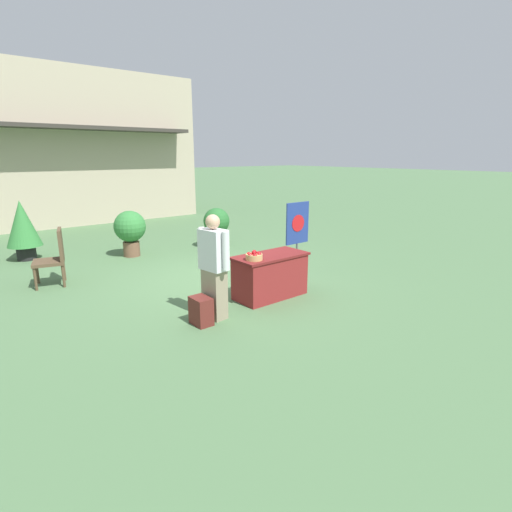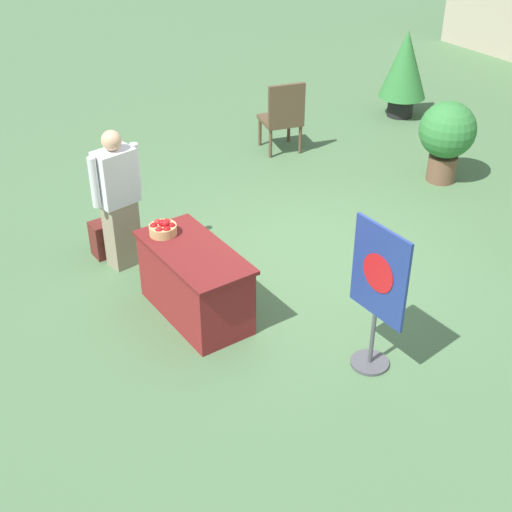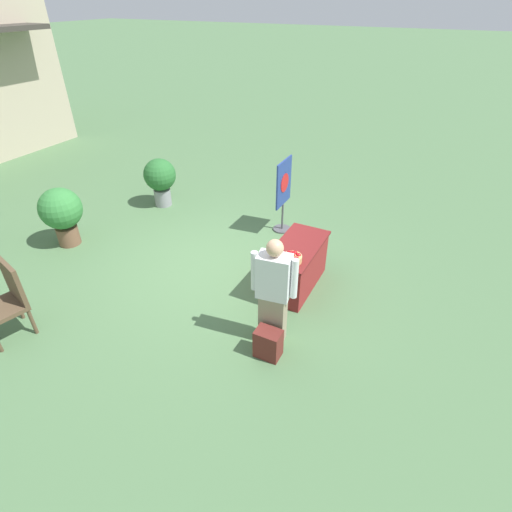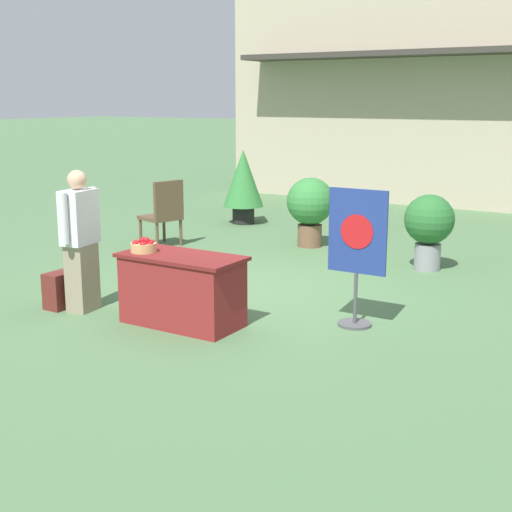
% 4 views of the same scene
% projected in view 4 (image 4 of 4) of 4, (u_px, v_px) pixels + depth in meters
% --- Properties ---
extents(ground_plane, '(120.00, 120.00, 0.00)m').
position_uv_depth(ground_plane, '(245.00, 292.00, 8.92)').
color(ground_plane, '#4C7047').
extents(storefront_building, '(9.82, 5.36, 5.30)m').
position_uv_depth(storefront_building, '(455.00, 86.00, 17.21)').
color(storefront_building, '#B7A88E').
rests_on(storefront_building, ground_plane).
extents(display_table, '(1.34, 0.66, 0.76)m').
position_uv_depth(display_table, '(182.00, 290.00, 7.59)').
color(display_table, maroon).
rests_on(display_table, ground_plane).
extents(apple_basket, '(0.28, 0.28, 0.16)m').
position_uv_depth(apple_basket, '(144.00, 246.00, 7.64)').
color(apple_basket, tan).
rests_on(apple_basket, display_table).
extents(person_visitor, '(0.32, 0.60, 1.61)m').
position_uv_depth(person_visitor, '(80.00, 240.00, 8.01)').
color(person_visitor, gray).
rests_on(person_visitor, ground_plane).
extents(backpack, '(0.24, 0.34, 0.42)m').
position_uv_depth(backpack, '(60.00, 290.00, 8.23)').
color(backpack, maroon).
rests_on(backpack, ground_plane).
extents(poster_board, '(0.65, 0.36, 1.47)m').
position_uv_depth(poster_board, '(357.00, 250.00, 7.45)').
color(poster_board, '#4C4C51').
rests_on(poster_board, ground_plane).
extents(patio_chair, '(0.68, 0.68, 1.09)m').
position_uv_depth(patio_chair, '(164.00, 211.00, 11.54)').
color(patio_chair, brown).
rests_on(patio_chair, ground_plane).
extents(potted_plant_near_left, '(0.77, 0.77, 1.42)m').
position_uv_depth(potted_plant_near_left, '(243.00, 181.00, 13.60)').
color(potted_plant_near_left, black).
rests_on(potted_plant_near_left, ground_plane).
extents(potted_plant_near_right, '(0.70, 0.70, 1.07)m').
position_uv_depth(potted_plant_near_right, '(429.00, 224.00, 9.95)').
color(potted_plant_near_right, gray).
rests_on(potted_plant_near_right, ground_plane).
extents(potted_plant_far_left, '(0.76, 0.76, 1.13)m').
position_uv_depth(potted_plant_far_left, '(310.00, 205.00, 11.52)').
color(potted_plant_far_left, brown).
rests_on(potted_plant_far_left, ground_plane).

